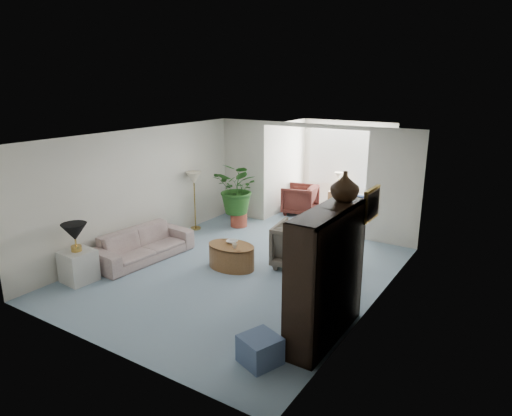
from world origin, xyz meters
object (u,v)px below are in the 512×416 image
Objects in this scene: sunroom_table at (337,201)px; table_lamp at (74,232)px; plant_pot at (239,220)px; coffee_table at (231,256)px; floor_lamp at (194,178)px; wingback_chair at (300,245)px; framed_picture at (372,204)px; coffee_bowl at (232,242)px; ottoman at (260,350)px; coffee_cup at (235,246)px; sunroom_chair_blue at (354,210)px; side_table_dark at (340,254)px; entertainment_cabinet at (326,275)px; end_table at (78,266)px; sofa at (143,245)px; sunroom_chair_maroon at (300,200)px; cabinet_urn at (345,186)px.

table_lamp is at bearing -107.68° from sunroom_table.
table_lamp reaches higher than plant_pot.
sunroom_table is at bearing 87.67° from coffee_table.
floor_lamp reaches higher than wingback_chair.
coffee_bowl is at bearing 173.26° from framed_picture.
coffee_bowl reaches higher than ottoman.
wingback_chair reaches higher than ottoman.
sunroom_chair_blue is at bearing 78.86° from coffee_cup.
coffee_table is 2.05m from side_table_dark.
side_table_dark is 0.80× the size of sunroom_chair_blue.
entertainment_cabinet reaches higher than floor_lamp.
ottoman is (4.12, -3.68, -1.07)m from floor_lamp.
plant_pot is (0.60, 4.10, -0.12)m from end_table.
coffee_table is at bearing -66.33° from sofa.
framed_picture is 1.25× the size of plant_pot.
side_table_dark is at bearing 107.38° from entertainment_cabinet.
table_lamp is 6.96m from sunroom_table.
sunroom_chair_maroon reaches higher than side_table_dark.
coffee_cup is at bearing -0.59° from sunroom_chair_maroon.
coffee_table is 1.61× the size of side_table_dark.
sunroom_chair_blue is at bearing 100.29° from ottoman.
plant_pot is 1.93m from sunroom_chair_maroon.
coffee_bowl is at bearing 154.80° from sunroom_chair_blue.
sunroom_chair_blue is at bearing 75.44° from coffee_bowl.
cabinet_urn is 5.21m from sunroom_chair_blue.
table_lamp is at bearing -98.32° from plant_pot.
end_table is 1.29× the size of table_lamp.
table_lamp reaches higher than coffee_bowl.
framed_picture is at bearing -62.69° from sunroom_table.
cabinet_urn is at bearing 15.07° from end_table.
cabinet_urn is (0.00, 0.50, 1.13)m from entertainment_cabinet.
sofa is 1.50m from table_lamp.
wingback_chair is 3.54m from sunroom_chair_maroon.
framed_picture reaches higher than side_table_dark.
entertainment_cabinet is at bearing -68.84° from sunroom_table.
wingback_chair reaches higher than sunroom_chair_blue.
floor_lamp is 0.42× the size of sunroom_chair_maroon.
cabinet_urn is at bearing -113.17° from framed_picture.
cabinet_urn is at bearing -17.10° from coffee_table.
coffee_bowl is at bearing 47.64° from table_lamp.
sunroom_chair_blue is (-1.12, 6.17, 0.16)m from ottoman.
cabinet_urn reaches higher than floor_lamp.
sofa is 5.14× the size of plant_pot.
coffee_cup is at bearing 153.48° from entertainment_cabinet.
wingback_chair is 2.24× the size of cabinet_urn.
end_table is 2.78m from coffee_bowl.
side_table_dark is (3.67, 3.01, -0.62)m from table_lamp.
framed_picture is 5.06m from floor_lamp.
wingback_chair is (2.97, 2.71, -0.49)m from table_lamp.
end_table reaches higher than coffee_cup.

